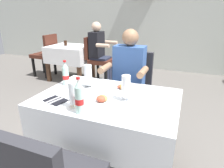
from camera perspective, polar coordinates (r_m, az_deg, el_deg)
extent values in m
plane|color=#66605B|center=(2.10, -5.86, -22.76)|extent=(11.00, 11.00, 0.00)
cube|color=silver|center=(5.20, 14.20, 20.14)|extent=(11.00, 0.12, 2.91)
cube|color=white|center=(1.67, -1.26, -4.01)|extent=(1.19, 0.82, 0.02)
cube|color=white|center=(1.45, -7.60, -16.32)|extent=(1.19, 0.02, 0.32)
cube|color=white|center=(2.08, 3.04, -4.02)|extent=(1.19, 0.02, 0.32)
cube|color=white|center=(2.02, -16.83, -5.70)|extent=(0.02, 0.82, 0.32)
cube|color=white|center=(1.64, 18.49, -12.34)|extent=(0.02, 0.82, 0.32)
cube|color=#472D1E|center=(1.87, -21.55, -15.90)|extent=(0.07, 0.07, 0.73)
cube|color=#472D1E|center=(2.34, -10.09, -7.05)|extent=(0.07, 0.07, 0.73)
cube|color=#472D1E|center=(2.05, 17.08, -11.94)|extent=(0.07, 0.07, 0.73)
cube|color=#2D2D33|center=(2.38, 5.38, -2.93)|extent=(0.44, 0.44, 0.08)
cube|color=#2D2D33|center=(2.53, 7.18, 4.60)|extent=(0.42, 0.06, 0.44)
cube|color=black|center=(2.41, 0.07, -9.66)|extent=(0.04, 0.04, 0.45)
cube|color=black|center=(2.32, 8.04, -11.10)|extent=(0.04, 0.04, 0.45)
cube|color=black|center=(2.69, 2.73, -6.26)|extent=(0.04, 0.04, 0.45)
cube|color=black|center=(2.61, 9.86, -7.41)|extent=(0.04, 0.04, 0.45)
cylinder|color=#282D42|center=(2.36, 1.09, -10.27)|extent=(0.10, 0.10, 0.45)
cylinder|color=#282D42|center=(2.32, 4.85, -10.97)|extent=(0.10, 0.10, 0.45)
cube|color=#282D42|center=(2.35, 4.35, -2.74)|extent=(0.34, 0.36, 0.12)
cube|color=#385B9E|center=(2.32, 5.14, 5.05)|extent=(0.36, 0.20, 0.50)
sphere|color=#997051|center=(2.25, 5.43, 13.54)|extent=(0.19, 0.19, 0.19)
cylinder|color=#997051|center=(2.18, -2.04, 4.76)|extent=(0.07, 0.26, 0.07)
cylinder|color=#997051|center=(2.05, 9.09, 3.51)|extent=(0.07, 0.26, 0.07)
cylinder|color=white|center=(1.57, -3.95, -5.07)|extent=(0.26, 0.26, 0.01)
ellipsoid|color=gold|center=(1.56, -2.81, -4.14)|extent=(0.11, 0.10, 0.05)
ellipsoid|color=#C14C33|center=(1.54, -3.25, -4.36)|extent=(0.09, 0.09, 0.05)
cylinder|color=white|center=(1.80, 2.93, -1.66)|extent=(0.25, 0.25, 0.01)
ellipsoid|color=#B77A38|center=(1.78, 2.87, -0.87)|extent=(0.09, 0.10, 0.04)
ellipsoid|color=#C14C33|center=(1.79, 2.94, -0.84)|extent=(0.10, 0.07, 0.04)
cylinder|color=white|center=(1.60, 4.00, -4.75)|extent=(0.07, 0.07, 0.01)
cylinder|color=white|center=(1.59, 4.02, -4.16)|extent=(0.02, 0.02, 0.03)
cylinder|color=white|center=(1.55, 4.11, -0.64)|extent=(0.07, 0.07, 0.18)
cylinder|color=gold|center=(1.56, 4.09, -1.50)|extent=(0.07, 0.07, 0.13)
cylinder|color=white|center=(1.88, -6.93, -0.87)|extent=(0.07, 0.07, 0.01)
cylinder|color=white|center=(1.87, -6.95, -0.35)|extent=(0.02, 0.02, 0.03)
cylinder|color=white|center=(1.84, -7.09, 2.79)|extent=(0.07, 0.07, 0.19)
cylinder|color=black|center=(1.85, -7.05, 1.80)|extent=(0.07, 0.07, 0.12)
cylinder|color=white|center=(1.51, -11.14, -6.60)|extent=(0.07, 0.07, 0.01)
cylinder|color=white|center=(1.51, -11.19, -5.99)|extent=(0.02, 0.02, 0.03)
cylinder|color=white|center=(1.47, -11.44, -2.58)|extent=(0.07, 0.07, 0.16)
cylinder|color=#C68928|center=(1.47, -11.39, -3.35)|extent=(0.06, 0.06, 0.12)
cylinder|color=silver|center=(1.39, -9.61, -4.69)|extent=(0.06, 0.06, 0.20)
cylinder|color=red|center=(1.39, -9.58, -5.06)|extent=(0.06, 0.06, 0.04)
cone|color=silver|center=(1.34, -9.92, 0.24)|extent=(0.05, 0.05, 0.05)
cylinder|color=red|center=(1.33, -10.02, 1.69)|extent=(0.03, 0.03, 0.02)
cylinder|color=silver|center=(1.95, -13.47, 2.22)|extent=(0.06, 0.06, 0.18)
cylinder|color=red|center=(1.96, -13.45, 1.97)|extent=(0.06, 0.06, 0.04)
cone|color=silver|center=(1.92, -13.75, 5.52)|extent=(0.06, 0.06, 0.05)
cylinder|color=red|center=(1.91, -13.84, 6.56)|extent=(0.03, 0.03, 0.02)
cube|color=black|center=(1.65, -16.28, -4.68)|extent=(0.20, 0.17, 0.01)
cube|color=silver|center=(1.66, -16.69, -4.30)|extent=(0.06, 0.19, 0.01)
cube|color=silver|center=(1.63, -15.90, -4.62)|extent=(0.06, 0.19, 0.01)
cube|color=white|center=(4.33, -12.36, 10.79)|extent=(0.89, 0.73, 0.02)
cube|color=white|center=(4.07, -14.96, 7.54)|extent=(0.89, 0.02, 0.32)
cube|color=white|center=(4.66, -9.76, 9.50)|extent=(0.89, 0.02, 0.32)
cube|color=white|center=(4.61, -16.81, 8.82)|extent=(0.02, 0.73, 0.32)
cube|color=white|center=(4.14, -7.05, 8.27)|extent=(0.02, 0.73, 0.32)
cube|color=#472D1E|center=(4.39, -18.43, 5.33)|extent=(0.07, 0.07, 0.73)
cube|color=#472D1E|center=(3.95, -9.69, 4.49)|extent=(0.07, 0.07, 0.73)
cube|color=#472D1E|center=(4.86, -13.88, 7.18)|extent=(0.07, 0.07, 0.73)
cube|color=#472D1E|center=(4.47, -5.66, 6.54)|extent=(0.07, 0.07, 0.73)
cube|color=#4C2319|center=(4.82, -19.64, 7.99)|extent=(0.44, 0.44, 0.08)
cube|color=#4C2319|center=(4.62, -17.62, 11.01)|extent=(0.06, 0.42, 0.44)
cube|color=black|center=(5.11, -19.52, 5.60)|extent=(0.04, 0.04, 0.45)
cube|color=black|center=(4.87, -22.08, 4.58)|extent=(0.04, 0.04, 0.45)
cube|color=black|center=(4.90, -16.48, 5.34)|extent=(0.04, 0.04, 0.45)
cube|color=black|center=(4.65, -19.00, 4.26)|extent=(0.04, 0.04, 0.45)
cube|color=#4C2319|center=(4.02, -3.10, 6.85)|extent=(0.44, 0.44, 0.08)
cube|color=#4C2319|center=(4.07, -6.43, 10.68)|extent=(0.06, 0.42, 0.44)
cube|color=black|center=(3.87, -1.78, 2.28)|extent=(0.04, 0.04, 0.45)
cube|color=black|center=(4.17, 0.07, 3.63)|extent=(0.04, 0.04, 0.45)
cube|color=black|center=(4.02, -6.24, 2.82)|extent=(0.04, 0.04, 0.45)
cube|color=black|center=(4.31, -4.16, 4.10)|extent=(0.04, 0.04, 0.45)
cylinder|color=#282D42|center=(3.96, -1.64, 2.70)|extent=(0.10, 0.10, 0.45)
cylinder|color=#282D42|center=(4.10, -0.76, 3.33)|extent=(0.10, 0.10, 0.45)
cube|color=#282D42|center=(4.02, -3.37, 7.15)|extent=(0.36, 0.34, 0.12)
cube|color=black|center=(4.00, -4.52, 11.57)|extent=(0.20, 0.36, 0.50)
sphere|color=beige|center=(3.96, -4.67, 16.51)|extent=(0.19, 0.19, 0.19)
cylinder|color=beige|center=(3.70, -2.74, 11.29)|extent=(0.26, 0.07, 0.07)
cylinder|color=beige|center=(4.10, -0.23, 12.20)|extent=(0.26, 0.07, 0.07)
cylinder|color=black|center=(4.38, -13.56, 11.68)|extent=(0.06, 0.06, 0.11)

